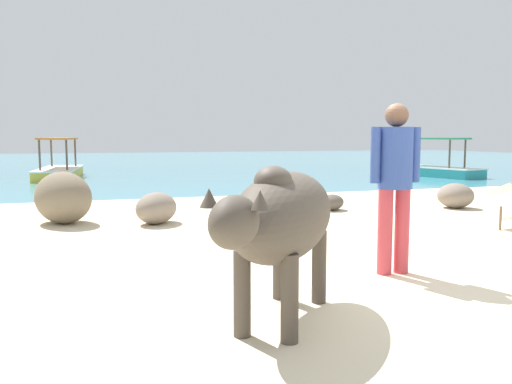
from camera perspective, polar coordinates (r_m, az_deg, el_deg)
name	(u,v)px	position (r m, az deg, el deg)	size (l,w,h in m)	color
sand_beach	(395,278)	(5.21, 14.77, -9.00)	(18.00, 14.00, 0.04)	beige
water_surface	(146,164)	(26.41, -11.74, 2.98)	(60.00, 36.00, 0.03)	teal
cow	(282,218)	(3.72, 2.86, -2.84)	(1.52, 1.83, 1.12)	#4C4238
person_standing	(395,175)	(5.16, 14.78, 1.76)	(0.51, 0.32, 1.62)	#CC3D47
shore_rock_large	(332,202)	(9.49, 8.20, -1.11)	(0.53, 0.39, 0.28)	brown
shore_rock_medium	(156,208)	(8.08, -10.72, -1.72)	(0.79, 0.56, 0.47)	gray
shore_rock_small	(63,198)	(8.48, -20.10, -0.57)	(1.10, 0.78, 0.78)	#756651
shore_rock_flat	(455,196)	(10.35, 20.74, -0.37)	(0.65, 0.64, 0.46)	gray
boat_yellow	(59,169)	(18.11, -20.48, 2.30)	(1.49, 3.76, 1.29)	gold
boat_teal	(430,168)	(18.91, 18.25, 2.52)	(2.03, 3.84, 1.29)	teal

